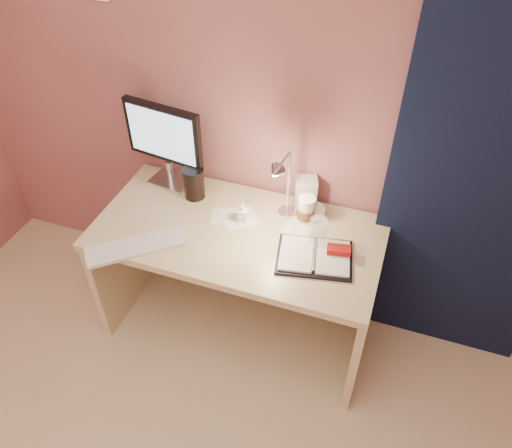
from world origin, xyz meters
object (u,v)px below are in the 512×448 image
(lotion_bottle, at_px, (243,213))
(coffee_cup, at_px, (306,210))
(desk, at_px, (243,253))
(monitor, at_px, (165,138))
(product_box, at_px, (306,192))
(keyboard, at_px, (135,247))
(clear_cup, at_px, (318,232))
(planner, at_px, (316,256))
(desk_lamp, at_px, (285,186))
(dark_jar, at_px, (194,184))
(bowl, at_px, (311,212))

(lotion_bottle, bearing_deg, coffee_cup, 19.30)
(desk, distance_m, monitor, 0.72)
(product_box, bearing_deg, keyboard, -157.88)
(monitor, bearing_deg, coffee_cup, 2.86)
(coffee_cup, bearing_deg, clear_cup, -56.17)
(planner, xyz_separation_m, product_box, (-0.15, 0.36, 0.07))
(desk_lamp, bearing_deg, keyboard, -141.09)
(planner, height_order, clear_cup, clear_cup)
(dark_jar, bearing_deg, bowl, 4.35)
(dark_jar, bearing_deg, desk_lamp, -8.08)
(desk, distance_m, keyboard, 0.58)
(planner, distance_m, desk_lamp, 0.35)
(lotion_bottle, height_order, dark_jar, dark_jar)
(planner, bearing_deg, lotion_bottle, 151.14)
(monitor, distance_m, lotion_bottle, 0.56)
(keyboard, xyz_separation_m, product_box, (0.66, 0.58, 0.07))
(planner, distance_m, bowl, 0.30)
(dark_jar, bearing_deg, product_box, 12.73)
(monitor, height_order, keyboard, monitor)
(coffee_cup, height_order, desk_lamp, desk_lamp)
(clear_cup, distance_m, product_box, 0.30)
(monitor, xyz_separation_m, lotion_bottle, (0.48, -0.17, -0.23))
(monitor, bearing_deg, keyboard, -73.90)
(planner, height_order, dark_jar, dark_jar)
(keyboard, relative_size, planner, 1.18)
(dark_jar, bearing_deg, monitor, 158.48)
(monitor, distance_m, keyboard, 0.59)
(monitor, distance_m, dark_jar, 0.28)
(product_box, bearing_deg, planner, -85.91)
(desk_lamp, bearing_deg, planner, -30.88)
(monitor, distance_m, desk_lamp, 0.70)
(clear_cup, height_order, bowl, clear_cup)
(keyboard, distance_m, lotion_bottle, 0.54)
(keyboard, height_order, bowl, bowl)
(desk, height_order, clear_cup, clear_cup)
(planner, xyz_separation_m, lotion_bottle, (-0.41, 0.13, 0.04))
(monitor, height_order, desk_lamp, monitor)
(keyboard, relative_size, dark_jar, 2.97)
(clear_cup, distance_m, lotion_bottle, 0.39)
(keyboard, distance_m, bowl, 0.87)
(bowl, xyz_separation_m, desk_lamp, (-0.11, -0.12, 0.22))
(keyboard, xyz_separation_m, coffee_cup, (0.70, 0.45, 0.06))
(monitor, height_order, clear_cup, monitor)
(coffee_cup, relative_size, bowl, 1.01)
(coffee_cup, bearing_deg, monitor, 174.90)
(coffee_cup, bearing_deg, bowl, 71.62)
(coffee_cup, relative_size, clear_cup, 0.98)
(keyboard, xyz_separation_m, dark_jar, (0.10, 0.45, 0.07))
(monitor, relative_size, clear_cup, 3.18)
(keyboard, distance_m, product_box, 0.88)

